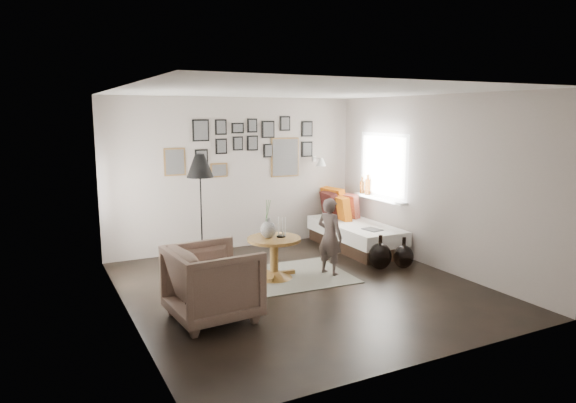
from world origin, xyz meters
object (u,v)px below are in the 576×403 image
floor_lamp (200,170)px  magazine_basket (199,301)px  daybed (352,231)px  vase (268,226)px  demijohn_large (380,256)px  demijohn_small (403,256)px  child (330,237)px  pedestal_table (274,260)px  armchair (213,283)px

floor_lamp → magazine_basket: floor_lamp is taller
daybed → floor_lamp: size_ratio=1.18×
vase → daybed: 2.30m
floor_lamp → vase: bearing=-56.0°
magazine_basket → demijohn_large: bearing=11.5°
demijohn_small → child: bearing=167.9°
pedestal_table → floor_lamp: bearing=126.6°
vase → armchair: size_ratio=0.58×
daybed → armchair: (-3.22, -1.95, 0.13)m
vase → pedestal_table: bearing=-14.0°
floor_lamp → demijohn_large: size_ratio=3.29×
demijohn_large → child: bearing=171.0°
vase → child: vase is taller
child → floor_lamp: bearing=30.3°
demijohn_large → daybed: bearing=74.4°
magazine_basket → daybed: bearing=29.1°
armchair → demijohn_large: (2.86, 0.69, -0.23)m
daybed → armchair: 3.76m
floor_lamp → demijohn_large: 2.99m
pedestal_table → armchair: size_ratio=0.81×
magazine_basket → floor_lamp: bearing=71.2°
armchair → magazine_basket: (-0.15, 0.08, -0.21)m
demijohn_large → demijohn_small: bearing=-18.9°
daybed → demijohn_large: bearing=-104.4°
floor_lamp → demijohn_small: (2.71, -1.43, -1.31)m
demijohn_small → child: child is taller
armchair → magazine_basket: size_ratio=2.14×
armchair → child: bearing=-72.7°
demijohn_large → magazine_basket: bearing=-168.5°
armchair → demijohn_large: 2.95m
armchair → floor_lamp: bearing=-18.7°
demijohn_large → pedestal_table: bearing=168.8°
magazine_basket → demijohn_large: size_ratio=0.84×
daybed → child: (-1.17, -1.13, 0.27)m
floor_lamp → child: 2.16m
daybed → demijohn_large: (-0.35, -1.26, -0.09)m
armchair → magazine_basket: armchair is taller
pedestal_table → demijohn_large: size_ratio=1.44×
floor_lamp → magazine_basket: bearing=-108.8°
vase → magazine_basket: size_ratio=1.23×
pedestal_table → child: (0.80, -0.19, 0.29)m
pedestal_table → demijohn_large: (1.62, -0.32, -0.07)m
vase → magazine_basket: bearing=-144.2°
demijohn_large → demijohn_small: (0.35, -0.12, -0.02)m
demijohn_small → daybed: bearing=89.9°
daybed → pedestal_table: bearing=-153.1°
pedestal_table → armchair: (-1.25, -1.01, 0.15)m
vase → daybed: size_ratio=0.26×
daybed → demijohn_large: 1.31m
armchair → floor_lamp: 2.32m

